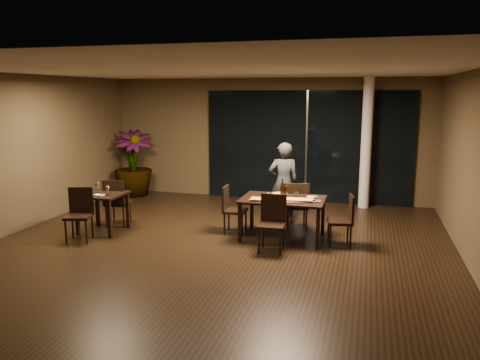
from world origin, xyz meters
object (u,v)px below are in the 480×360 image
at_px(side_table, 102,200).
at_px(bottle_b, 285,190).
at_px(main_table, 283,202).
at_px(chair_main_far, 297,203).
at_px(bottle_a, 282,189).
at_px(chair_main_left, 231,207).
at_px(chair_side_near, 80,211).
at_px(chair_main_right, 345,218).
at_px(chair_side_far, 116,200).
at_px(potted_plant, 133,163).
at_px(bottle_c, 282,188).
at_px(diner, 283,183).
at_px(chair_main_near, 272,220).

relative_size(side_table, bottle_b, 2.87).
bearing_deg(main_table, bottle_b, 58.86).
relative_size(chair_main_far, bottle_a, 2.91).
bearing_deg(chair_main_left, side_table, 101.35).
bearing_deg(chair_side_near, chair_main_far, 7.36).
height_order(chair_main_right, chair_side_far, chair_side_far).
height_order(chair_main_far, chair_main_right, chair_main_far).
bearing_deg(bottle_a, chair_main_left, 175.00).
relative_size(chair_side_far, potted_plant, 0.56).
relative_size(chair_main_far, potted_plant, 0.56).
height_order(side_table, bottle_a, bottle_a).
distance_m(potted_plant, bottle_c, 5.01).
distance_m(chair_main_left, bottle_a, 1.08).
distance_m(side_table, bottle_b, 3.48).
distance_m(chair_main_left, bottle_c, 1.06).
relative_size(chair_main_far, bottle_b, 3.39).
bearing_deg(bottle_a, chair_main_right, -6.87).
distance_m(main_table, chair_main_far, 0.64).
distance_m(chair_main_left, bottle_b, 1.11).
bearing_deg(side_table, diner, 25.38).
bearing_deg(bottle_c, bottle_a, -80.92).
xyz_separation_m(chair_main_left, potted_plant, (-3.39, 2.50, 0.35)).
distance_m(side_table, bottle_c, 3.43).
distance_m(chair_main_far, chair_main_left, 1.28).
bearing_deg(chair_main_left, chair_main_far, -69.84).
relative_size(chair_main_far, chair_side_far, 0.99).
xyz_separation_m(chair_main_right, bottle_c, (-1.15, 0.25, 0.42)).
bearing_deg(diner, chair_side_far, 3.54).
relative_size(chair_main_far, chair_main_right, 1.05).
bearing_deg(bottle_b, main_table, -121.14).
distance_m(main_table, chair_main_left, 1.03).
xyz_separation_m(chair_main_near, chair_main_right, (1.16, 0.57, -0.03)).
height_order(potted_plant, bottle_b, potted_plant).
bearing_deg(bottle_c, main_table, -73.94).
bearing_deg(chair_side_far, bottle_b, 175.97).
bearing_deg(bottle_b, chair_side_far, -177.31).
bearing_deg(main_table, side_table, -171.63).
distance_m(chair_main_near, bottle_b, 0.83).
bearing_deg(chair_main_left, bottle_c, -90.92).
distance_m(chair_side_far, bottle_a, 3.35).
bearing_deg(chair_main_right, chair_side_far, -100.53).
relative_size(chair_main_left, diner, 0.54).
bearing_deg(main_table, chair_side_near, -163.44).
bearing_deg(potted_plant, bottle_c, -29.52).
bearing_deg(main_table, chair_main_left, 174.42).
xyz_separation_m(side_table, chair_main_right, (4.51, 0.38, -0.12)).
height_order(main_table, bottle_b, bottle_b).
distance_m(side_table, potted_plant, 3.27).
height_order(chair_main_far, chair_main_left, chair_main_far).
bearing_deg(side_table, chair_main_far, 17.09).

